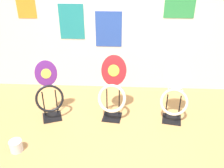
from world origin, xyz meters
TOP-DOWN VIEW (x-y plane):
  - wall_back at (-0.00, 2.10)m, footprint 8.00×0.07m
  - toilet_seat_display_crimson_swirl at (-0.10, 1.11)m, footprint 0.45×0.42m
  - toilet_seat_display_white_plain at (0.82, 1.10)m, footprint 0.44×0.35m
  - toilet_seat_display_purple_note at (-1.04, 1.05)m, footprint 0.45×0.36m
  - paint_can at (-1.31, 0.30)m, footprint 0.17×0.17m

SIDE VIEW (x-z plane):
  - paint_can at x=-1.31m, z-range 0.00..0.17m
  - toilet_seat_display_purple_note at x=-1.04m, z-range -0.05..0.88m
  - toilet_seat_display_white_plain at x=0.82m, z-range -0.04..0.90m
  - toilet_seat_display_crimson_swirl at x=-0.10m, z-range -0.04..0.93m
  - wall_back at x=0.00m, z-range 0.00..2.60m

